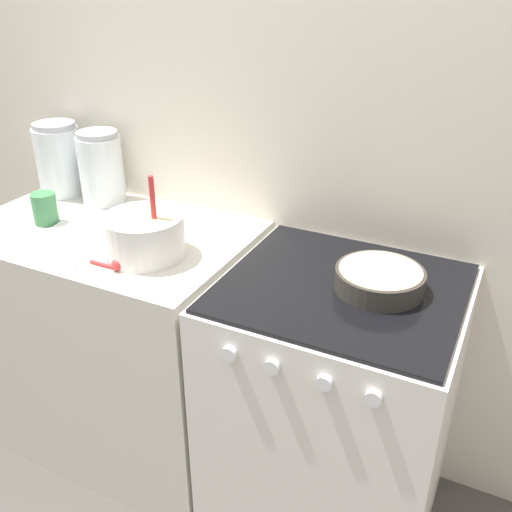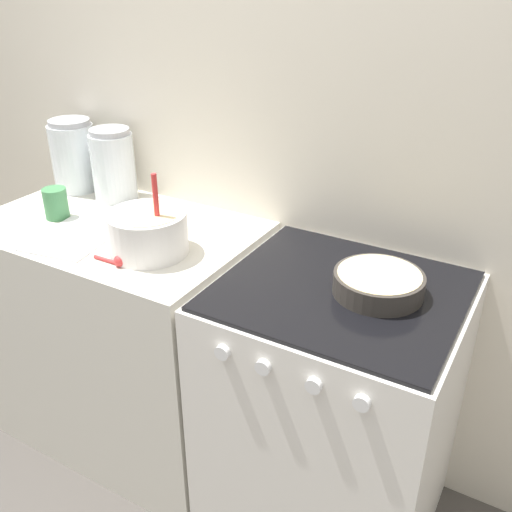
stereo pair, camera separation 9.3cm
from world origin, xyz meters
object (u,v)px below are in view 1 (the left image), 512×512
Objects in this scene: stove at (333,409)px; storage_jar_middle at (102,172)px; mixing_bowl at (144,233)px; tin_can at (45,208)px; storage_jar_left at (60,164)px; baking_pan at (380,279)px.

stove is 3.37× the size of storage_jar_middle.
mixing_bowl is 0.45m from tin_can.
mixing_bowl is 0.50m from storage_jar_middle.
storage_jar_middle is 0.26m from tin_can.
stove is at bearing -11.52° from storage_jar_middle.
storage_jar_left is 2.54× the size of tin_can.
tin_can is at bearing -176.64° from baking_pan.
tin_can is at bearing -58.60° from storage_jar_left.
tin_can is (-0.05, -0.24, -0.06)m from storage_jar_middle.
tin_can reaches higher than baking_pan.
mixing_bowl is at bearing -170.57° from baking_pan.
tin_can is at bearing 173.89° from mixing_bowl.
storage_jar_left is at bearing 180.00° from storage_jar_middle.
tin_can is at bearing -177.71° from stove.
storage_jar_middle is at bearing 0.00° from storage_jar_left.
baking_pan is (0.09, 0.03, 0.48)m from stove.
baking_pan is at bearing 3.36° from tin_can.
stove is 8.32× the size of tin_can.
mixing_bowl is at bearing -6.11° from tin_can.
stove is at bearing -9.64° from storage_jar_left.
stove is at bearing 8.55° from mixing_bowl.
stove is 1.16m from tin_can.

